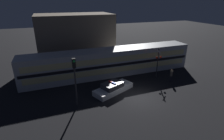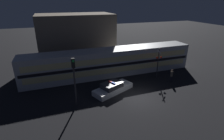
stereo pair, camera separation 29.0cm
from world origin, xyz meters
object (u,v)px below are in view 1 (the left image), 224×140
(police_car, at_px, (113,88))
(traffic_light_corner, at_px, (75,75))
(train, at_px, (111,62))
(pedestrian, at_px, (171,75))
(crossing_signal_near, at_px, (158,60))

(police_car, distance_m, traffic_light_corner, 5.37)
(police_car, bearing_deg, train, 49.56)
(police_car, distance_m, pedestrian, 7.81)
(train, bearing_deg, police_car, -107.24)
(pedestrian, bearing_deg, train, 141.01)
(crossing_signal_near, bearing_deg, pedestrian, -66.78)
(traffic_light_corner, bearing_deg, pedestrian, 6.11)
(pedestrian, xyz_separation_m, traffic_light_corner, (-12.13, -1.30, 2.42))
(police_car, bearing_deg, pedestrian, -24.27)
(crossing_signal_near, bearing_deg, traffic_light_corner, -164.17)
(pedestrian, height_order, crossing_signal_near, crossing_signal_near)
(police_car, relative_size, crossing_signal_near, 1.26)
(pedestrian, distance_m, traffic_light_corner, 12.44)
(police_car, distance_m, crossing_signal_near, 7.45)
(pedestrian, height_order, traffic_light_corner, traffic_light_corner)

